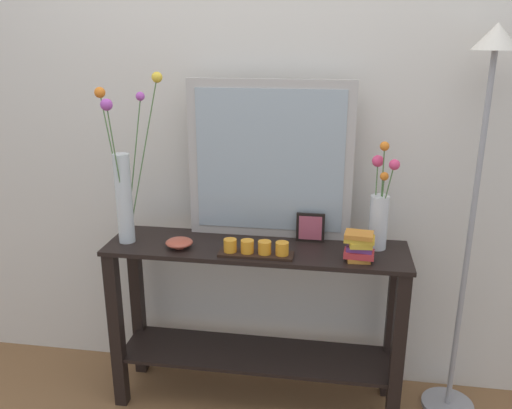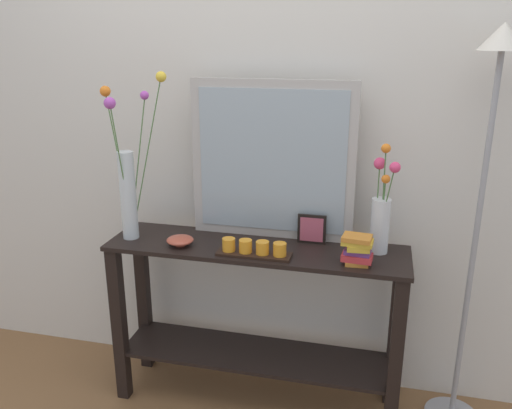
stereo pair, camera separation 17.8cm
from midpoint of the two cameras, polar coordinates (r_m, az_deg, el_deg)
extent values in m
cube|color=brown|center=(2.74, 1.98, -20.40)|extent=(7.00, 6.00, 0.02)
cube|color=silver|center=(2.46, 3.73, 9.95)|extent=(6.40, 0.08, 2.70)
cube|color=black|center=(2.33, 2.19, -4.82)|extent=(1.34, 0.34, 0.02)
cube|color=black|center=(2.59, 2.04, -16.01)|extent=(1.28, 0.30, 0.02)
cube|color=black|center=(2.59, -12.68, -12.72)|extent=(0.06, 0.06, 0.78)
cube|color=black|center=(2.38, 17.06, -16.17)|extent=(0.06, 0.06, 0.78)
cube|color=black|center=(2.80, -10.28, -10.09)|extent=(0.06, 0.06, 0.78)
cube|color=black|center=(2.60, 16.79, -12.93)|extent=(0.06, 0.06, 0.78)
cube|color=#B7B2AD|center=(2.35, 3.95, 4.71)|extent=(0.74, 0.03, 0.71)
cube|color=#9EADB7|center=(2.33, 3.89, 4.63)|extent=(0.66, 0.00, 0.63)
cylinder|color=silver|center=(2.41, -11.67, 0.92)|extent=(0.07, 0.07, 0.40)
cylinder|color=#4C753D|center=(2.37, -9.70, 4.99)|extent=(0.15, 0.08, 0.70)
sphere|color=yellow|center=(2.33, -8.07, 13.57)|extent=(0.05, 0.05, 0.05)
cylinder|color=#4C753D|center=(2.34, -12.23, 3.46)|extent=(0.02, 0.10, 0.61)
sphere|color=#B24CB7|center=(2.25, -13.39, 10.64)|extent=(0.05, 0.05, 0.05)
cylinder|color=#4C753D|center=(2.38, -10.68, 4.03)|extent=(0.09, 0.06, 0.63)
sphere|color=#B24CB7|center=(2.34, -9.85, 11.59)|extent=(0.04, 0.04, 0.04)
cylinder|color=#4C753D|center=(2.38, -12.49, 4.16)|extent=(0.09, 0.01, 0.64)
sphere|color=orange|center=(2.35, -13.94, 11.84)|extent=(0.05, 0.05, 0.05)
cylinder|color=silver|center=(2.31, 15.45, -2.28)|extent=(0.08, 0.08, 0.24)
cylinder|color=#4C753D|center=(2.27, 15.82, 0.52)|extent=(0.01, 0.03, 0.44)
sphere|color=orange|center=(2.20, 16.20, 5.85)|extent=(0.04, 0.04, 0.04)
cylinder|color=#4C753D|center=(2.26, 16.00, -0.45)|extent=(0.06, 0.08, 0.37)
sphere|color=#EA4275|center=(2.17, 17.15, 3.85)|extent=(0.04, 0.04, 0.04)
cylinder|color=#4C753D|center=(2.28, 15.74, -1.07)|extent=(0.01, 0.01, 0.31)
sphere|color=orange|center=(2.24, 16.14, 2.65)|extent=(0.04, 0.04, 0.04)
cylinder|color=#4C753D|center=(2.29, 15.18, -0.20)|extent=(0.01, 0.02, 0.37)
sphere|color=#EA4275|center=(2.25, 15.52, 4.30)|extent=(0.05, 0.05, 0.05)
cube|color=black|center=(2.23, 2.07, -5.44)|extent=(0.32, 0.09, 0.01)
cylinder|color=orange|center=(2.24, -0.70, -4.40)|extent=(0.06, 0.06, 0.05)
cylinder|color=orange|center=(2.23, 1.15, -4.57)|extent=(0.06, 0.06, 0.05)
cylinder|color=orange|center=(2.21, 3.02, -4.73)|extent=(0.06, 0.06, 0.05)
cylinder|color=orange|center=(2.20, 4.92, -4.90)|extent=(0.06, 0.06, 0.05)
cube|color=black|center=(2.36, 8.23, -2.70)|extent=(0.13, 0.01, 0.13)
cube|color=#B74E64|center=(2.36, 8.21, -2.75)|extent=(0.10, 0.00, 0.11)
cylinder|color=#B24C38|center=(2.35, -6.08, -4.36)|extent=(0.05, 0.05, 0.01)
ellipsoid|color=#B24C38|center=(2.34, -6.10, -3.89)|extent=(0.12, 0.12, 0.03)
cube|color=orange|center=(2.21, 13.14, -6.08)|extent=(0.10, 0.09, 0.02)
cube|color=#C63338|center=(2.20, 13.21, -5.64)|extent=(0.13, 0.09, 0.03)
cube|color=#663884|center=(2.19, 13.28, -4.99)|extent=(0.11, 0.08, 0.02)
cube|color=gold|center=(2.18, 13.36, -4.50)|extent=(0.10, 0.10, 0.02)
cube|color=gold|center=(2.17, 13.27, -4.02)|extent=(0.13, 0.09, 0.02)
cube|color=orange|center=(2.16, 13.24, -3.59)|extent=(0.12, 0.10, 0.02)
cylinder|color=#9E9EA3|center=(2.40, 24.53, -4.82)|extent=(0.02, 0.02, 1.62)
cone|color=beige|center=(2.24, 27.45, 15.89)|extent=(0.18, 0.18, 0.10)
camera|label=1|loc=(0.09, -87.75, 0.73)|focal=36.87mm
camera|label=2|loc=(0.09, 92.25, -0.73)|focal=36.87mm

